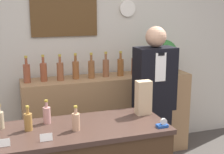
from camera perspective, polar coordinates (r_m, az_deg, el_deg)
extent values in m
cube|color=beige|center=(3.91, -5.41, 5.42)|extent=(5.20, 0.06, 2.70)
cube|color=#53371A|center=(3.79, -8.72, 11.85)|extent=(0.79, 0.02, 0.60)
cylinder|color=white|center=(4.00, 2.84, 12.43)|extent=(0.20, 0.03, 0.20)
cube|color=#9E754C|center=(3.92, -0.66, -7.18)|extent=(2.06, 0.43, 1.02)
cube|color=#402C24|center=(2.58, -5.97, -9.43)|extent=(1.44, 0.62, 0.04)
cube|color=black|center=(3.57, 7.43, -11.57)|extent=(0.32, 0.25, 0.77)
cube|color=black|center=(3.34, 7.79, -0.28)|extent=(0.42, 0.25, 0.67)
cube|color=white|center=(3.20, 8.88, 1.78)|extent=(0.12, 0.01, 0.29)
cube|color=black|center=(3.17, 8.99, 4.13)|extent=(0.07, 0.01, 0.03)
sphere|color=tan|center=(3.27, 8.03, 7.29)|extent=(0.22, 0.22, 0.22)
cylinder|color=#4C3D2D|center=(4.05, 9.40, 1.62)|extent=(0.16, 0.16, 0.11)
sphere|color=#2D6B2D|center=(4.01, 9.50, 4.38)|extent=(0.33, 0.33, 0.33)
cube|color=tan|center=(2.81, 5.76, -3.77)|extent=(0.13, 0.09, 0.31)
cube|color=#1E4799|center=(2.58, 9.15, -8.79)|extent=(0.09, 0.06, 0.02)
cylinder|color=silver|center=(2.57, 9.42, -8.06)|extent=(0.06, 0.02, 0.06)
cube|color=white|center=(2.34, -19.24, -11.32)|extent=(0.09, 0.02, 0.06)
cube|color=white|center=(2.35, -11.94, -10.75)|extent=(0.09, 0.02, 0.06)
cylinder|color=tan|center=(2.66, -19.81, -7.46)|extent=(0.06, 0.06, 0.14)
cylinder|color=#A27436|center=(2.55, -15.07, -7.96)|extent=(0.06, 0.06, 0.14)
cylinder|color=#A27436|center=(2.52, -15.20, -5.99)|extent=(0.02, 0.02, 0.05)
cylinder|color=#B29933|center=(2.51, -15.24, -5.30)|extent=(0.03, 0.03, 0.02)
cylinder|color=tan|center=(2.67, -11.83, -6.86)|extent=(0.06, 0.06, 0.14)
cylinder|color=tan|center=(2.64, -11.92, -4.97)|extent=(0.02, 0.02, 0.05)
cylinder|color=#B29933|center=(2.63, -11.95, -4.30)|extent=(0.03, 0.03, 0.02)
cylinder|color=tan|center=(2.48, -6.61, -8.18)|extent=(0.06, 0.06, 0.14)
cylinder|color=tan|center=(2.45, -6.66, -6.16)|extent=(0.02, 0.02, 0.05)
cylinder|color=#B29933|center=(2.44, -6.68, -5.44)|extent=(0.03, 0.03, 0.02)
cylinder|color=brown|center=(3.58, -15.31, 0.61)|extent=(0.08, 0.08, 0.21)
cylinder|color=brown|center=(3.56, -15.44, 2.80)|extent=(0.03, 0.03, 0.07)
cylinder|color=#B29933|center=(3.55, -15.49, 3.57)|extent=(0.03, 0.03, 0.02)
cylinder|color=brown|center=(3.61, -12.40, 0.85)|extent=(0.08, 0.08, 0.21)
cylinder|color=brown|center=(3.58, -12.51, 3.03)|extent=(0.03, 0.03, 0.07)
cylinder|color=#B29933|center=(3.57, -12.55, 3.80)|extent=(0.03, 0.03, 0.02)
cylinder|color=brown|center=(3.61, -9.45, 0.98)|extent=(0.08, 0.08, 0.21)
cylinder|color=brown|center=(3.58, -9.53, 3.16)|extent=(0.03, 0.03, 0.07)
cylinder|color=#B29933|center=(3.57, -9.56, 3.93)|extent=(0.03, 0.03, 0.02)
cylinder|color=brown|center=(3.66, -6.65, 1.24)|extent=(0.08, 0.08, 0.21)
cylinder|color=brown|center=(3.63, -6.71, 3.40)|extent=(0.03, 0.03, 0.07)
cylinder|color=#B29933|center=(3.63, -6.73, 4.15)|extent=(0.03, 0.03, 0.02)
cylinder|color=brown|center=(3.68, -3.79, 1.39)|extent=(0.08, 0.08, 0.21)
cylinder|color=brown|center=(3.66, -3.83, 3.53)|extent=(0.03, 0.03, 0.07)
cylinder|color=#B29933|center=(3.65, -3.84, 4.28)|extent=(0.03, 0.03, 0.02)
cylinder|color=brown|center=(3.75, -1.14, 1.62)|extent=(0.08, 0.08, 0.21)
cylinder|color=brown|center=(3.73, -1.15, 3.73)|extent=(0.03, 0.03, 0.07)
cylinder|color=#B29933|center=(3.72, -1.15, 4.46)|extent=(0.03, 0.03, 0.02)
cylinder|color=brown|center=(3.80, 1.56, 1.77)|extent=(0.08, 0.08, 0.21)
cylinder|color=brown|center=(3.78, 1.58, 3.85)|extent=(0.03, 0.03, 0.07)
cylinder|color=#B29933|center=(3.77, 1.58, 4.57)|extent=(0.03, 0.03, 0.02)
cylinder|color=brown|center=(3.87, 4.11, 1.95)|extent=(0.08, 0.08, 0.21)
cylinder|color=brown|center=(3.85, 4.15, 3.99)|extent=(0.03, 0.03, 0.07)
cylinder|color=#B29933|center=(3.84, 4.16, 4.70)|extent=(0.03, 0.03, 0.02)
cylinder|color=brown|center=(3.96, 6.51, 2.14)|extent=(0.08, 0.08, 0.21)
cylinder|color=brown|center=(3.93, 6.56, 4.14)|extent=(0.03, 0.03, 0.07)
cylinder|color=#B29933|center=(3.92, 6.58, 4.83)|extent=(0.03, 0.03, 0.02)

